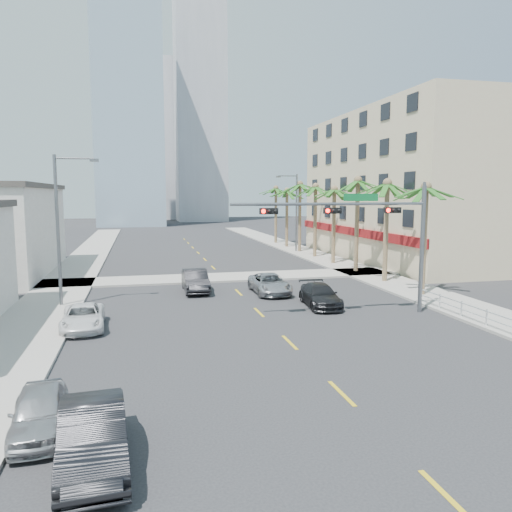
% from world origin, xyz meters
% --- Properties ---
extents(ground, '(260.00, 260.00, 0.00)m').
position_xyz_m(ground, '(0.00, 0.00, 0.00)').
color(ground, '#262628').
rests_on(ground, ground).
extents(sidewalk_right, '(4.00, 120.00, 0.15)m').
position_xyz_m(sidewalk_right, '(12.00, 20.00, 0.07)').
color(sidewalk_right, gray).
rests_on(sidewalk_right, ground).
extents(sidewalk_left, '(4.00, 120.00, 0.15)m').
position_xyz_m(sidewalk_left, '(-12.00, 20.00, 0.07)').
color(sidewalk_left, gray).
rests_on(sidewalk_left, ground).
extents(sidewalk_cross, '(80.00, 4.00, 0.15)m').
position_xyz_m(sidewalk_cross, '(0.00, 22.00, 0.07)').
color(sidewalk_cross, gray).
rests_on(sidewalk_cross, ground).
extents(building_right, '(15.25, 28.00, 15.00)m').
position_xyz_m(building_right, '(21.99, 30.00, 7.50)').
color(building_right, beige).
rests_on(building_right, ground).
extents(tower_far_left, '(14.00, 14.00, 48.00)m').
position_xyz_m(tower_far_left, '(-8.00, 95.00, 24.00)').
color(tower_far_left, '#99B2C6').
rests_on(tower_far_left, ground).
extents(tower_far_right, '(12.00, 12.00, 60.00)m').
position_xyz_m(tower_far_right, '(9.00, 110.00, 30.00)').
color(tower_far_right, '#ADADB2').
rests_on(tower_far_right, ground).
extents(tower_far_center, '(16.00, 16.00, 42.00)m').
position_xyz_m(tower_far_center, '(-3.00, 125.00, 21.00)').
color(tower_far_center, '#ADADB2').
rests_on(tower_far_center, ground).
extents(traffic_signal_mast, '(11.12, 0.54, 7.20)m').
position_xyz_m(traffic_signal_mast, '(5.78, 7.95, 5.06)').
color(traffic_signal_mast, slate).
rests_on(traffic_signal_mast, ground).
extents(palm_tree_0, '(4.80, 4.80, 7.80)m').
position_xyz_m(palm_tree_0, '(11.60, 12.00, 7.08)').
color(palm_tree_0, brown).
rests_on(palm_tree_0, ground).
extents(palm_tree_1, '(4.80, 4.80, 8.16)m').
position_xyz_m(palm_tree_1, '(11.60, 17.20, 7.43)').
color(palm_tree_1, brown).
rests_on(palm_tree_1, ground).
extents(palm_tree_2, '(4.80, 4.80, 8.52)m').
position_xyz_m(palm_tree_2, '(11.60, 22.40, 7.78)').
color(palm_tree_2, brown).
rests_on(palm_tree_2, ground).
extents(palm_tree_3, '(4.80, 4.80, 7.80)m').
position_xyz_m(palm_tree_3, '(11.60, 27.60, 7.08)').
color(palm_tree_3, brown).
rests_on(palm_tree_3, ground).
extents(palm_tree_4, '(4.80, 4.80, 8.16)m').
position_xyz_m(palm_tree_4, '(11.60, 32.80, 7.43)').
color(palm_tree_4, brown).
rests_on(palm_tree_4, ground).
extents(palm_tree_5, '(4.80, 4.80, 8.52)m').
position_xyz_m(palm_tree_5, '(11.60, 38.00, 7.78)').
color(palm_tree_5, brown).
rests_on(palm_tree_5, ground).
extents(palm_tree_6, '(4.80, 4.80, 7.80)m').
position_xyz_m(palm_tree_6, '(11.60, 43.20, 7.08)').
color(palm_tree_6, brown).
rests_on(palm_tree_6, ground).
extents(palm_tree_7, '(4.80, 4.80, 8.16)m').
position_xyz_m(palm_tree_7, '(11.60, 48.40, 7.43)').
color(palm_tree_7, brown).
rests_on(palm_tree_7, ground).
extents(streetlight_left, '(2.55, 0.25, 9.00)m').
position_xyz_m(streetlight_left, '(-11.00, 14.00, 5.06)').
color(streetlight_left, slate).
rests_on(streetlight_left, ground).
extents(streetlight_right, '(2.55, 0.25, 9.00)m').
position_xyz_m(streetlight_right, '(11.00, 38.00, 5.06)').
color(streetlight_right, slate).
rests_on(streetlight_right, ground).
extents(guardrail, '(0.08, 8.08, 1.00)m').
position_xyz_m(guardrail, '(10.30, 6.00, 0.67)').
color(guardrail, silver).
rests_on(guardrail, ground).
extents(car_parked_near, '(1.91, 3.93, 1.29)m').
position_xyz_m(car_parked_near, '(-9.40, -2.71, 0.65)').
color(car_parked_near, '#AEAFB3').
rests_on(car_parked_near, ground).
extents(car_parked_mid, '(1.95, 4.67, 1.50)m').
position_xyz_m(car_parked_mid, '(-7.80, -4.80, 0.75)').
color(car_parked_mid, black).
rests_on(car_parked_mid, ground).
extents(car_parked_far, '(2.23, 4.47, 1.22)m').
position_xyz_m(car_parked_far, '(-9.40, 8.55, 0.61)').
color(car_parked_far, white).
rests_on(car_parked_far, ground).
extents(car_lane_left, '(1.64, 4.63, 1.52)m').
position_xyz_m(car_lane_left, '(-2.85, 16.97, 0.76)').
color(car_lane_left, black).
rests_on(car_lane_left, ground).
extents(car_lane_center, '(2.26, 4.85, 1.34)m').
position_xyz_m(car_lane_center, '(2.00, 15.17, 0.67)').
color(car_lane_center, '#ACACB0').
rests_on(car_lane_center, ground).
extents(car_lane_right, '(2.22, 4.70, 1.32)m').
position_xyz_m(car_lane_right, '(3.96, 10.72, 0.66)').
color(car_lane_right, black).
rests_on(car_lane_right, ground).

